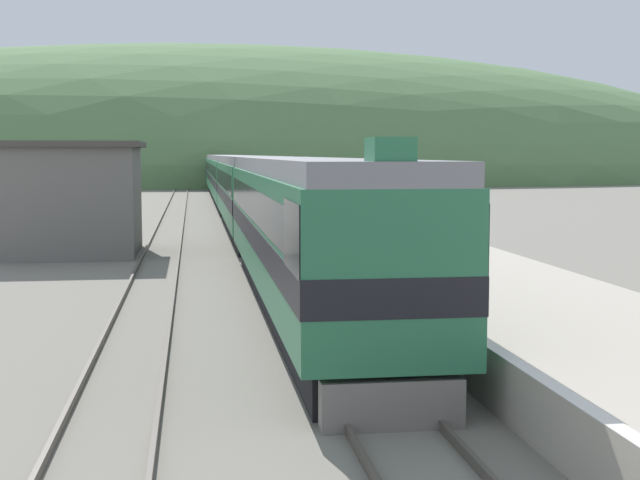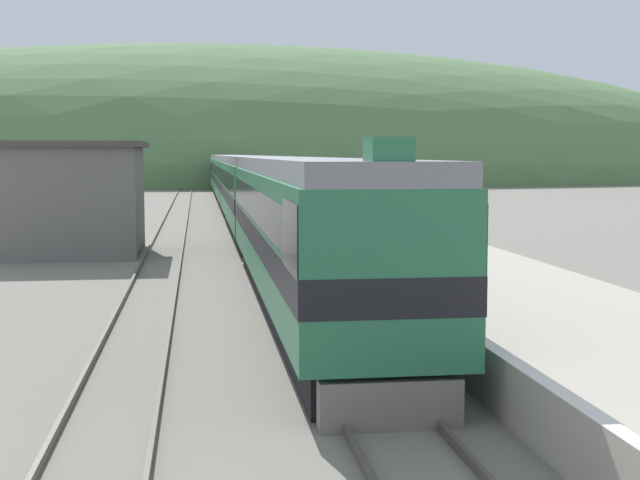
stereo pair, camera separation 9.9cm
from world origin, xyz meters
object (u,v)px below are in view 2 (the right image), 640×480
at_px(carriage_third, 235,179).
at_px(carriage_fourth, 226,173).
at_px(carriage_second, 253,192).
at_px(express_train_lead_car, 307,228).

bearing_deg(carriage_third, carriage_fourth, 90.00).
bearing_deg(carriage_third, carriage_second, -90.00).
relative_size(express_train_lead_car, carriage_fourth, 0.98).
bearing_deg(carriage_fourth, express_train_lead_car, -90.00).
height_order(carriage_second, carriage_fourth, same).
bearing_deg(carriage_second, carriage_fourth, 90.00).
bearing_deg(carriage_third, express_train_lead_car, -90.00).
relative_size(express_train_lead_car, carriage_second, 0.98).
bearing_deg(express_train_lead_car, carriage_third, 90.00).
height_order(carriage_second, carriage_third, same).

